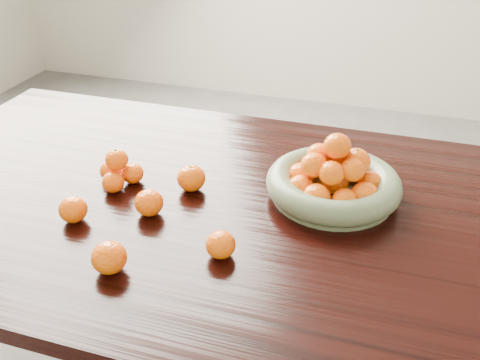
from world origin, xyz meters
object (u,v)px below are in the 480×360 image
(fruit_bowl, at_px, (334,181))
(orange_pyramid, at_px, (118,171))
(dining_table, at_px, (262,239))
(loose_orange_0, at_px, (191,178))

(fruit_bowl, xyz_separation_m, orange_pyramid, (-0.52, -0.10, -0.01))
(fruit_bowl, bearing_deg, dining_table, -146.00)
(loose_orange_0, bearing_deg, orange_pyramid, -170.65)
(fruit_bowl, relative_size, loose_orange_0, 4.56)
(fruit_bowl, distance_m, orange_pyramid, 0.53)
(dining_table, bearing_deg, orange_pyramid, -179.72)
(dining_table, relative_size, orange_pyramid, 17.47)
(dining_table, distance_m, orange_pyramid, 0.39)
(orange_pyramid, height_order, loose_orange_0, orange_pyramid)
(fruit_bowl, height_order, orange_pyramid, fruit_bowl)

